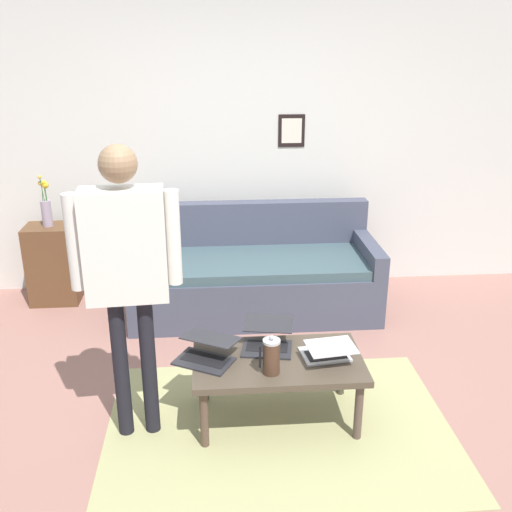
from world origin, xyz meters
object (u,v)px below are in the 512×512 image
object	(u,v)px
flower_vase	(46,209)
laptop_right	(206,353)
person_standing	(126,260)
laptop_left	(327,352)
coffee_table	(278,366)
laptop_center	(267,339)
couch	(254,276)
side_shelf	(53,264)
french_press	(271,356)

from	to	relation	value
flower_vase	laptop_right	bearing A→B (deg)	126.19
laptop_right	person_standing	size ratio (longest dim) A/B	0.25
laptop_left	laptop_right	bearing A→B (deg)	-3.47
coffee_table	laptop_center	world-z (taller)	laptop_center
couch	laptop_left	size ratio (longest dim) A/B	5.82
couch	side_shelf	size ratio (longest dim) A/B	2.93
couch	coffee_table	size ratio (longest dim) A/B	2.02
couch	person_standing	distance (m)	2.01
coffee_table	laptop_center	bearing A→B (deg)	-73.09
laptop_right	flower_vase	bearing A→B (deg)	-53.81
laptop_center	couch	bearing A→B (deg)	-90.87
laptop_center	side_shelf	bearing A→B (deg)	-44.76
coffee_table	laptop_right	size ratio (longest dim) A/B	2.33
laptop_center	side_shelf	xyz separation A→B (m)	(1.74, -1.72, -0.12)
laptop_left	french_press	distance (m)	0.38
laptop_right	french_press	bearing A→B (deg)	154.37
laptop_center	person_standing	xyz separation A→B (m)	(0.80, 0.22, 0.65)
side_shelf	person_standing	world-z (taller)	person_standing
french_press	person_standing	xyz separation A→B (m)	(0.79, -0.09, 0.58)
laptop_left	person_standing	bearing A→B (deg)	2.44
coffee_table	side_shelf	bearing A→B (deg)	-46.53
french_press	flower_vase	world-z (taller)	flower_vase
laptop_right	flower_vase	distance (m)	2.33
laptop_left	laptop_center	distance (m)	0.39
couch	person_standing	xyz separation A→B (m)	(0.82, 1.64, 0.81)
flower_vase	coffee_table	bearing A→B (deg)	133.47
laptop_left	laptop_right	distance (m)	0.73
french_press	couch	bearing A→B (deg)	-90.98
couch	french_press	bearing A→B (deg)	89.02
french_press	person_standing	bearing A→B (deg)	-6.25
french_press	flower_vase	bearing A→B (deg)	-49.61
couch	person_standing	size ratio (longest dim) A/B	1.19
coffee_table	french_press	world-z (taller)	french_press
french_press	person_standing	world-z (taller)	person_standing
laptop_center	french_press	xyz separation A→B (m)	(0.01, 0.31, 0.06)
laptop_center	french_press	size ratio (longest dim) A/B	1.64
couch	flower_vase	bearing A→B (deg)	-9.74
side_shelf	coffee_table	bearing A→B (deg)	133.47
side_shelf	french_press	bearing A→B (deg)	130.39
french_press	flower_vase	distance (m)	2.69
laptop_left	laptop_right	size ratio (longest dim) A/B	0.81
laptop_left	coffee_table	bearing A→B (deg)	-2.60
coffee_table	laptop_right	world-z (taller)	laptop_right
laptop_right	french_press	xyz separation A→B (m)	(-0.37, 0.18, 0.06)
laptop_center	laptop_right	distance (m)	0.40
coffee_table	side_shelf	xyz separation A→B (m)	(1.79, -1.89, -0.02)
laptop_left	flower_vase	distance (m)	2.84
side_shelf	flower_vase	bearing A→B (deg)	136.54
couch	french_press	world-z (taller)	couch
laptop_right	side_shelf	xyz separation A→B (m)	(1.36, -1.86, -0.11)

